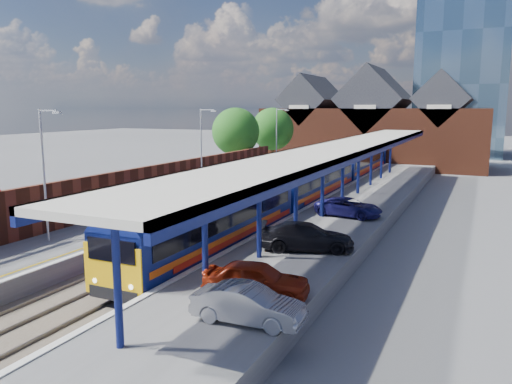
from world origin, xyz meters
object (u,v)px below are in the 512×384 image
platform_sign (229,172)px  parked_car_red (256,279)px  lamp_post_d (278,136)px  parked_car_blue (349,207)px  lamp_post_c (203,146)px  parked_car_dark (306,236)px  lamp_post_b (45,167)px  parked_car_silver (248,304)px  train (338,169)px

platform_sign → parked_car_red: bearing=-59.9°
lamp_post_d → parked_car_blue: size_ratio=1.60×
parked_car_blue → lamp_post_c: bearing=83.6°
parked_car_red → parked_car_dark: (-0.36, 6.81, -0.00)m
lamp_post_b → platform_sign: lamp_post_b is taller
parked_car_red → parked_car_dark: parked_car_red is taller
lamp_post_c → parked_car_blue: size_ratio=1.60×
parked_car_red → parked_car_silver: bearing=-173.0°
train → parked_car_dark: size_ratio=14.00×
lamp_post_c → parked_car_red: 23.18m
lamp_post_c → parked_car_dark: 17.89m
lamp_post_b → parked_car_blue: (12.92, 12.81, -3.39)m
train → lamp_post_b: 29.80m
lamp_post_b → parked_car_dark: bearing=17.7°
platform_sign → train: bearing=58.5°
lamp_post_d → train: bearing=-23.4°
lamp_post_b → parked_car_silver: 15.25m
lamp_post_d → parked_car_silver: (14.06, -36.83, -3.37)m
parked_car_blue → parked_car_red: bearing=-170.9°
lamp_post_b → lamp_post_d: size_ratio=1.00×
train → lamp_post_c: bearing=-121.9°
lamp_post_d → parked_car_blue: lamp_post_d is taller
parked_car_red → parked_car_silver: size_ratio=1.06×
platform_sign → lamp_post_d: bearing=95.6°
parked_car_silver → parked_car_dark: 9.05m
lamp_post_c → parked_car_red: (13.35, -18.65, -3.31)m
train → parked_car_dark: 24.99m
parked_car_blue → platform_sign: bearing=73.3°
parked_car_silver → parked_car_dark: parked_car_dark is taller
lamp_post_b → platform_sign: bearing=85.7°
lamp_post_c → lamp_post_d: size_ratio=1.00×
train → parked_car_silver: size_ratio=17.39×
parked_car_silver → parked_car_blue: 17.68m
parked_car_silver → lamp_post_c: bearing=31.7°
parked_car_red → parked_car_dark: bearing=-8.0°
lamp_post_c → parked_car_blue: bearing=-13.9°
parked_car_red → parked_car_blue: bearing=-9.4°
parked_car_dark → parked_car_blue: parked_car_dark is taller
parked_car_blue → train: bearing=25.3°
parked_car_dark → platform_sign: bearing=21.3°
train → lamp_post_b: (-7.86, -28.60, 2.87)m
platform_sign → parked_car_red: size_ratio=0.62×
train → platform_sign: (-6.49, -10.60, 0.57)m
lamp_post_d → parked_car_blue: 23.38m
parked_car_silver → train: bearing=8.2°
parked_car_dark → train: bearing=-6.8°
lamp_post_b → platform_sign: 18.20m
train → parked_car_red: size_ratio=16.36×
parked_car_silver → parked_car_blue: (-1.15, 17.64, -0.02)m
parked_car_dark → lamp_post_d: bearing=6.3°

